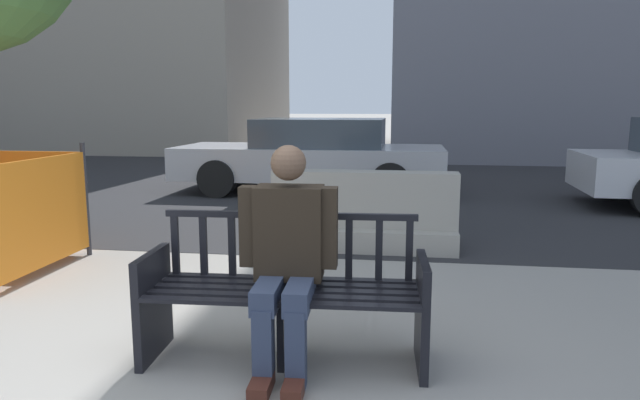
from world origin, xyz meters
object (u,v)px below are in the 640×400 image
street_bench (285,297)px  car_sedan_mid (313,155)px  seated_person (287,253)px  jersey_barrier_centre (364,217)px

street_bench → car_sedan_mid: 6.85m
seated_person → street_bench: bearing=116.1°
jersey_barrier_centre → car_sedan_mid: (-1.18, 3.92, 0.32)m
seated_person → jersey_barrier_centre: (0.26, 2.92, -0.35)m
jersey_barrier_centre → car_sedan_mid: size_ratio=0.43×
seated_person → car_sedan_mid: bearing=97.7°
street_bench → seated_person: size_ratio=1.30×
street_bench → car_sedan_mid: bearing=97.5°
street_bench → seated_person: 0.30m
seated_person → car_sedan_mid: 6.91m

